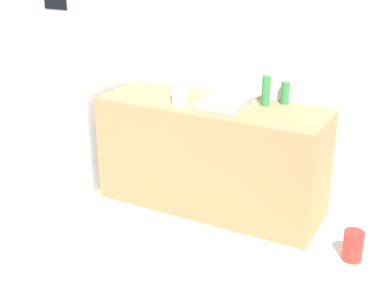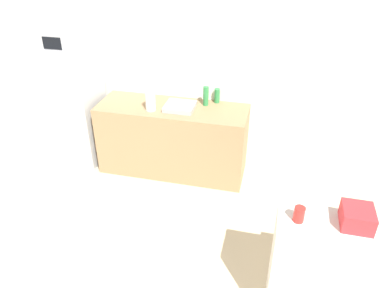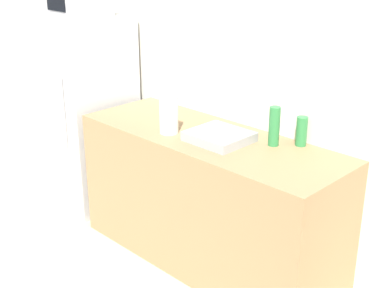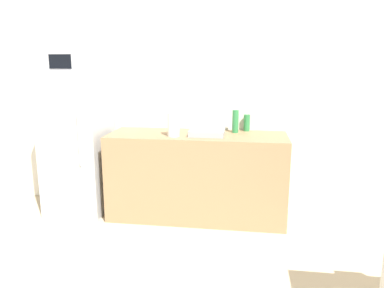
% 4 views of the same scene
% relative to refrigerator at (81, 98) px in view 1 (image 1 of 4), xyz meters
% --- Properties ---
extents(wall_back, '(8.00, 0.06, 2.60)m').
position_rel_refrigerator_xyz_m(wall_back, '(1.17, 0.38, 0.51)').
color(wall_back, silver).
rests_on(wall_back, ground_plane).
extents(refrigerator, '(0.65, 0.65, 1.57)m').
position_rel_refrigerator_xyz_m(refrigerator, '(0.00, 0.00, 0.00)').
color(refrigerator, silver).
rests_on(refrigerator, ground_plane).
extents(counter, '(1.91, 0.67, 0.93)m').
position_rel_refrigerator_xyz_m(counter, '(1.37, 0.02, -0.32)').
color(counter, '#937551').
rests_on(counter, ground_plane).
extents(sink_basin, '(0.36, 0.33, 0.06)m').
position_rel_refrigerator_xyz_m(sink_basin, '(1.48, -0.01, 0.17)').
color(sink_basin, '#9EA3A8').
rests_on(sink_basin, counter).
extents(bottle_tall, '(0.07, 0.07, 0.25)m').
position_rel_refrigerator_xyz_m(bottle_tall, '(1.76, 0.17, 0.27)').
color(bottle_tall, '#2D7F42').
rests_on(bottle_tall, counter).
extents(bottle_short, '(0.07, 0.07, 0.19)m').
position_rel_refrigerator_xyz_m(bottle_short, '(1.89, 0.29, 0.24)').
color(bottle_short, '#2D7F42').
rests_on(bottle_short, counter).
extents(jar, '(0.08, 0.08, 0.12)m').
position_rel_refrigerator_xyz_m(jar, '(2.89, -1.86, 0.30)').
color(jar, red).
rests_on(jar, shelf_cabinet).
extents(paper_towel_roll, '(0.12, 0.12, 0.25)m').
position_rel_refrigerator_xyz_m(paper_towel_roll, '(1.14, -0.13, 0.27)').
color(paper_towel_roll, white).
rests_on(paper_towel_roll, counter).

